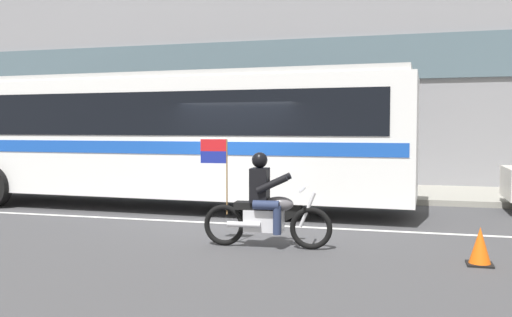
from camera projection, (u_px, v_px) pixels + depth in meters
ground_plane at (237, 219)px, 11.90m from camera, size 60.00×60.00×0.00m
sidewalk_curb at (287, 190)px, 16.81m from camera, size 28.00×3.80×0.15m
lane_center_stripe at (228, 223)px, 11.32m from camera, size 26.60×0.14×0.01m
office_building_facade at (302, 8)px, 18.68m from camera, size 28.00×0.89×12.06m
transit_bus at (155, 131)px, 13.60m from camera, size 12.54×3.01×3.22m
motorcycle_with_rider at (265, 207)px, 9.02m from camera, size 2.19×0.64×1.78m
traffic_cone at (480, 247)px, 7.87m from camera, size 0.36×0.36×0.55m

